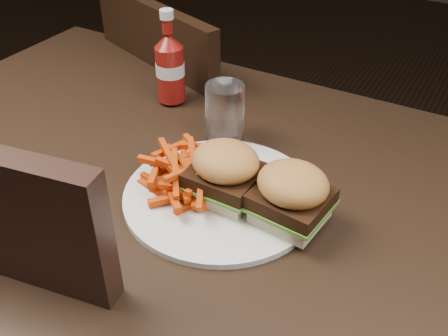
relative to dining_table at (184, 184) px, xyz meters
The scene contains 8 objects.
dining_table is the anchor object (origin of this frame).
chair_far 0.62m from the dining_table, 113.34° to the left, with size 0.43×0.43×0.04m, color black.
plate 0.09m from the dining_table, 15.20° to the right, with size 0.29×0.29×0.01m, color white.
sandwich_half_a 0.10m from the dining_table, 15.03° to the right, with size 0.09×0.08×0.02m, color #FAD9C0.
sandwich_half_b 0.20m from the dining_table, ahead, with size 0.09×0.08×0.02m, color beige.
fries_pile 0.07m from the dining_table, 50.73° to the right, with size 0.13×0.13×0.05m, color #C34210, non-canonical shape.
ketchup_bottle 0.26m from the dining_table, 128.62° to the left, with size 0.05×0.05×0.11m, color maroon.
tumbler 0.14m from the dining_table, 86.13° to the left, with size 0.07×0.07×0.10m, color white.
Camera 1 is at (0.39, -0.55, 1.25)m, focal length 42.00 mm.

